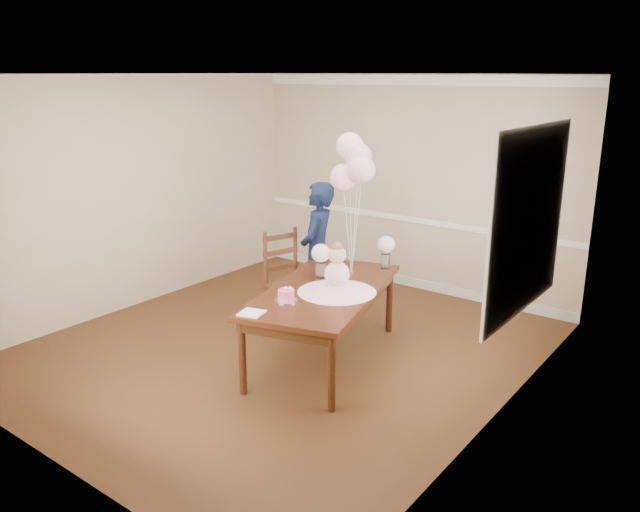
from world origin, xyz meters
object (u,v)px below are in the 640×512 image
(birthday_cake, at_px, (286,295))
(dining_table_top, at_px, (324,291))
(dining_chair_seat, at_px, (291,287))
(woman, at_px, (318,252))

(birthday_cake, bearing_deg, dining_table_top, 81.98)
(dining_chair_seat, bearing_deg, woman, 102.41)
(birthday_cake, height_order, woman, woman)
(birthday_cake, xyz_separation_m, dining_chair_seat, (-0.68, 0.88, -0.32))
(dining_chair_seat, height_order, woman, woman)
(dining_chair_seat, xyz_separation_m, woman, (0.04, 0.42, 0.31))
(birthday_cake, distance_m, dining_chair_seat, 1.16)
(dining_table_top, xyz_separation_m, birthday_cake, (-0.07, -0.48, 0.08))
(dining_table_top, height_order, dining_chair_seat, dining_table_top)
(woman, bearing_deg, dining_table_top, 21.78)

